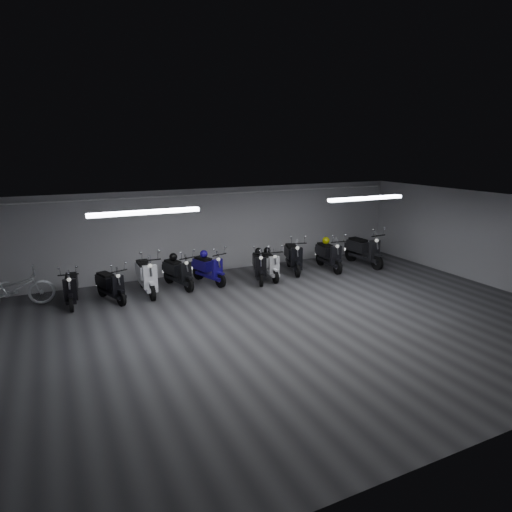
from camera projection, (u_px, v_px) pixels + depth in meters
name	position (u px, v px, depth m)	size (l,w,h in m)	color
floor	(286.00, 323.00, 10.47)	(14.00, 10.00, 0.01)	#3A3A3C
ceiling	(289.00, 207.00, 9.77)	(14.00, 10.00, 0.01)	gray
back_wall	(214.00, 230.00, 14.50)	(14.00, 0.01, 2.80)	#A8A8AB
front_wall	(474.00, 360.00, 5.74)	(14.00, 0.01, 2.80)	#A8A8AB
right_wall	(491.00, 240.00, 13.03)	(0.01, 10.00, 2.80)	#A8A8AB
fluor_strip_left	(145.00, 212.00, 9.42)	(2.40, 0.18, 0.08)	white
fluor_strip_right	(366.00, 198.00, 11.91)	(2.40, 0.18, 0.08)	white
conduit	(214.00, 194.00, 14.13)	(0.05, 0.05, 13.60)	white
scooter_0	(71.00, 283.00, 11.53)	(0.55, 1.64, 1.22)	black
scooter_1	(110.00, 280.00, 11.79)	(0.54, 1.61, 1.20)	black
scooter_2	(146.00, 270.00, 12.36)	(0.64, 1.91, 1.42)	white
scooter_3	(178.00, 267.00, 12.92)	(0.57, 1.70, 1.27)	black
scooter_4	(209.00, 264.00, 13.33)	(0.56, 1.68, 1.25)	navy
scooter_5	(259.00, 261.00, 13.59)	(0.57, 1.71, 1.27)	black
scooter_6	(270.00, 260.00, 13.84)	(0.54, 1.63, 1.22)	white
scooter_7	(294.00, 252.00, 14.56)	(0.62, 1.86, 1.38)	black
scooter_8	(329.00, 250.00, 14.82)	(0.61, 1.83, 1.36)	black
scooter_9	(364.00, 245.00, 15.32)	(0.66, 1.98, 1.48)	black
bicycle	(13.00, 285.00, 11.28)	(0.69, 1.96, 1.27)	white
helmet_0	(267.00, 251.00, 13.98)	(0.23, 0.23, 0.23)	black
helmet_1	(173.00, 257.00, 13.03)	(0.24, 0.24, 0.24)	black
helmet_2	(258.00, 251.00, 13.75)	(0.23, 0.23, 0.23)	black
helmet_3	(326.00, 240.00, 14.98)	(0.26, 0.26, 0.26)	#B6BF0B
helmet_4	(204.00, 254.00, 13.43)	(0.24, 0.24, 0.24)	#1F0E9E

